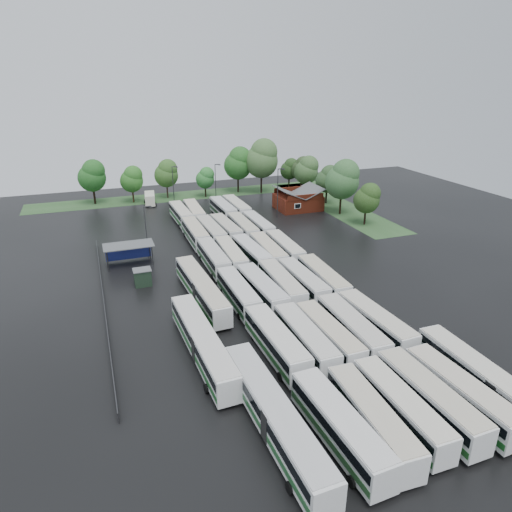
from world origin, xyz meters
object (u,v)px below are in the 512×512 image
object	(u,v)px
brick_building	(298,201)
artic_bus_west_a	(274,416)
artic_bus_east	(492,386)
minibus	(150,198)

from	to	relation	value
brick_building	artic_bus_west_a	distance (m)	73.72
artic_bus_east	minibus	distance (m)	88.28
minibus	brick_building	bearing A→B (deg)	-19.92
brick_building	artic_bus_east	distance (m)	70.29
brick_building	artic_bus_east	xyz separation A→B (m)	(-11.82, -69.29, 0.07)
artic_bus_west_a	artic_bus_east	world-z (taller)	artic_bus_west_a
minibus	artic_bus_east	bearing A→B (deg)	-69.41
brick_building	artic_bus_east	size ratio (longest dim) A/B	0.53
artic_bus_west_a	artic_bus_east	distance (m)	21.68
brick_building	artic_bus_west_a	size ratio (longest dim) A/B	0.52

